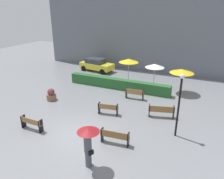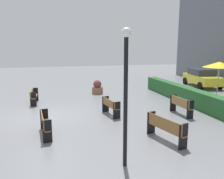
# 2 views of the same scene
# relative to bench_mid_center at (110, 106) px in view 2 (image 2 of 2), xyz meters

# --- Properties ---
(ground_plane) EXTENTS (60.00, 60.00, 0.00)m
(ground_plane) POSITION_rel_bench_mid_center_xyz_m (-0.71, -3.11, -0.51)
(ground_plane) COLOR gray
(bench_mid_center) EXTENTS (1.54, 0.63, 0.86)m
(bench_mid_center) POSITION_rel_bench_mid_center_xyz_m (0.00, 0.00, 0.00)
(bench_mid_center) COLOR olive
(bench_mid_center) RESTS_ON ground
(bench_near_right) EXTENTS (1.74, 0.50, 0.87)m
(bench_near_right) POSITION_rel_bench_mid_center_xyz_m (1.96, -3.19, 0.01)
(bench_near_right) COLOR olive
(bench_near_right) RESTS_ON ground
(bench_far_right) EXTENTS (1.85, 0.82, 0.92)m
(bench_far_right) POSITION_rel_bench_mid_center_xyz_m (3.68, 1.19, 0.03)
(bench_far_right) COLOR olive
(bench_far_right) RESTS_ON ground
(bench_near_left) EXTENTS (1.62, 0.38, 0.86)m
(bench_near_left) POSITION_rel_bench_mid_center_xyz_m (-3.56, -4.01, 0.01)
(bench_near_left) COLOR #9E7242
(bench_near_left) RESTS_ON ground
(bench_back_row) EXTENTS (1.63, 0.44, 0.93)m
(bench_back_row) POSITION_rel_bench_mid_center_xyz_m (0.84, 3.55, 0.04)
(bench_back_row) COLOR #9E7242
(bench_back_row) RESTS_ON ground
(planter_pot) EXTENTS (0.82, 0.82, 1.03)m
(planter_pot) POSITION_rel_bench_mid_center_xyz_m (-5.58, 0.40, -0.06)
(planter_pot) COLOR brown
(planter_pot) RESTS_ON ground
(lamp_post) EXTENTS (0.28, 0.28, 4.00)m
(lamp_post) POSITION_rel_bench_mid_center_xyz_m (5.03, -0.81, 1.94)
(lamp_post) COLOR black
(lamp_post) RESTS_ON ground
(patio_umbrella_yellow) EXTENTS (2.01, 2.01, 2.57)m
(patio_umbrella_yellow) POSITION_rel_bench_mid_center_xyz_m (-1.18, 7.38, 1.88)
(patio_umbrella_yellow) COLOR silver
(patio_umbrella_yellow) RESTS_ON ground
(hedge_strip) EXTENTS (10.23, 0.70, 0.99)m
(hedge_strip) POSITION_rel_bench_mid_center_xyz_m (-1.48, 5.29, -0.01)
(hedge_strip) COLOR #28602D
(hedge_strip) RESTS_ON ground
(parked_car) EXTENTS (4.40, 2.43, 1.57)m
(parked_car) POSITION_rel_bench_mid_center_xyz_m (-6.36, 9.97, 0.31)
(parked_car) COLOR yellow
(parked_car) RESTS_ON ground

